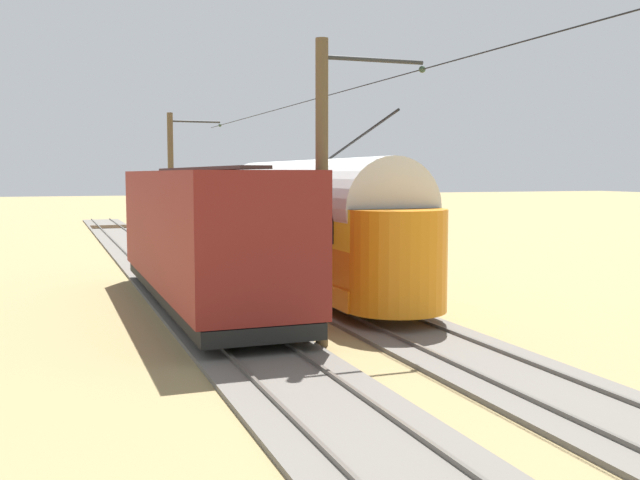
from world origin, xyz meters
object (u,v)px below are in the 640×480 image
(coach_adjacent, at_px, (202,233))
(catenary_pole_mid_near, at_px, (325,188))
(vintage_streetcar, at_px, (307,222))
(catenary_pole_foreground, at_px, (172,180))

(coach_adjacent, relative_size, catenary_pole_mid_near, 1.92)
(coach_adjacent, distance_m, catenary_pole_mid_near, 5.99)
(vintage_streetcar, height_order, coach_adjacent, vintage_streetcar)
(coach_adjacent, bearing_deg, catenary_pole_foreground, -96.06)
(vintage_streetcar, xyz_separation_m, coach_adjacent, (4.00, 2.32, -0.09))
(vintage_streetcar, distance_m, catenary_pole_foreground, 13.26)
(catenary_pole_mid_near, bearing_deg, catenary_pole_foreground, -90.00)
(vintage_streetcar, relative_size, catenary_pole_mid_near, 2.34)
(coach_adjacent, bearing_deg, catenary_pole_mid_near, 106.20)
(catenary_pole_mid_near, bearing_deg, coach_adjacent, -73.80)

